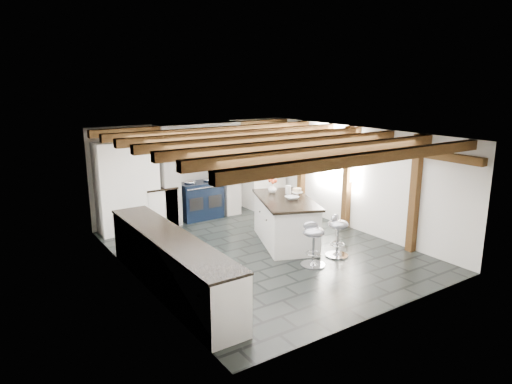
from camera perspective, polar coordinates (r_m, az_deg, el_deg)
ground at (r=9.04m, az=0.89°, el=-7.37°), size 6.00×6.00×0.00m
room_shell at (r=9.60m, az=-6.92°, el=0.44°), size 6.00×6.03×6.00m
range_cooker at (r=11.10m, az=-7.00°, el=-0.93°), size 1.00×0.63×0.99m
kitchen_island at (r=9.35m, az=3.68°, el=-3.54°), size 1.64×2.14×1.26m
bar_stool_near at (r=8.76m, az=10.12°, el=-4.82°), size 0.52×0.52×0.81m
bar_stool_far at (r=8.25m, az=7.18°, el=-5.84°), size 0.52×0.52×0.82m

